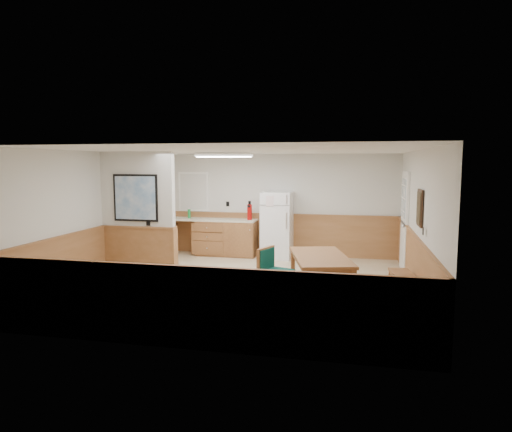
% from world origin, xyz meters
% --- Properties ---
extents(ground, '(6.00, 6.00, 0.00)m').
position_xyz_m(ground, '(0.00, 0.00, 0.00)').
color(ground, beige).
rests_on(ground, ground).
extents(ceiling, '(6.00, 6.00, 0.02)m').
position_xyz_m(ceiling, '(0.00, 0.00, 2.50)').
color(ceiling, white).
rests_on(ceiling, back_wall).
extents(back_wall, '(6.00, 0.02, 2.50)m').
position_xyz_m(back_wall, '(0.00, 3.00, 1.25)').
color(back_wall, silver).
rests_on(back_wall, ground).
extents(right_wall, '(0.02, 6.00, 2.50)m').
position_xyz_m(right_wall, '(3.00, 0.00, 1.25)').
color(right_wall, silver).
rests_on(right_wall, ground).
extents(left_wall, '(0.02, 6.00, 2.50)m').
position_xyz_m(left_wall, '(-3.00, 0.00, 1.25)').
color(left_wall, silver).
rests_on(left_wall, ground).
extents(wainscot_back, '(6.00, 0.04, 1.00)m').
position_xyz_m(wainscot_back, '(0.00, 2.98, 0.50)').
color(wainscot_back, '#A46D41').
rests_on(wainscot_back, ground).
extents(wainscot_right, '(0.04, 6.00, 1.00)m').
position_xyz_m(wainscot_right, '(2.98, 0.00, 0.50)').
color(wainscot_right, '#A46D41').
rests_on(wainscot_right, ground).
extents(wainscot_left, '(0.04, 6.00, 1.00)m').
position_xyz_m(wainscot_left, '(-2.98, 0.00, 0.50)').
color(wainscot_left, '#A46D41').
rests_on(wainscot_left, ground).
extents(partition_wall, '(1.50, 0.20, 2.50)m').
position_xyz_m(partition_wall, '(-2.25, 0.19, 1.23)').
color(partition_wall, silver).
rests_on(partition_wall, ground).
extents(kitchen_counter, '(2.20, 0.61, 1.00)m').
position_xyz_m(kitchen_counter, '(-1.21, 2.68, 0.46)').
color(kitchen_counter, '#966035').
rests_on(kitchen_counter, ground).
extents(exterior_door, '(0.07, 1.02, 2.15)m').
position_xyz_m(exterior_door, '(2.96, 1.90, 1.05)').
color(exterior_door, white).
rests_on(exterior_door, ground).
extents(kitchen_window, '(0.80, 0.04, 1.00)m').
position_xyz_m(kitchen_window, '(-2.10, 2.98, 1.55)').
color(kitchen_window, white).
rests_on(kitchen_window, back_wall).
extents(wall_painting, '(0.04, 0.50, 0.60)m').
position_xyz_m(wall_painting, '(2.97, -0.30, 1.55)').
color(wall_painting, '#352215').
rests_on(wall_painting, right_wall).
extents(fluorescent_fixture, '(1.20, 0.30, 0.09)m').
position_xyz_m(fluorescent_fixture, '(-0.80, 1.30, 2.45)').
color(fluorescent_fixture, white).
rests_on(fluorescent_fixture, ceiling).
extents(refrigerator, '(0.71, 0.72, 1.59)m').
position_xyz_m(refrigerator, '(0.13, 2.63, 0.80)').
color(refrigerator, white).
rests_on(refrigerator, ground).
extents(dining_table, '(1.24, 1.85, 0.75)m').
position_xyz_m(dining_table, '(1.40, -0.60, 0.66)').
color(dining_table, brown).
rests_on(dining_table, ground).
extents(dining_bench, '(0.54, 1.55, 0.45)m').
position_xyz_m(dining_bench, '(2.80, -0.63, 0.34)').
color(dining_bench, brown).
rests_on(dining_bench, ground).
extents(dining_chair, '(0.82, 0.69, 0.85)m').
position_xyz_m(dining_chair, '(0.59, -0.61, 0.49)').
color(dining_chair, brown).
rests_on(dining_chair, ground).
extents(fire_extinguisher, '(0.13, 0.13, 0.46)m').
position_xyz_m(fire_extinguisher, '(-0.56, 2.68, 1.10)').
color(fire_extinguisher, '#AB0A09').
rests_on(fire_extinguisher, kitchen_counter).
extents(soap_bottle, '(0.09, 0.09, 0.22)m').
position_xyz_m(soap_bottle, '(-2.14, 2.72, 1.01)').
color(soap_bottle, '#1A923D').
rests_on(soap_bottle, kitchen_counter).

